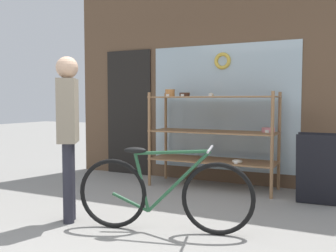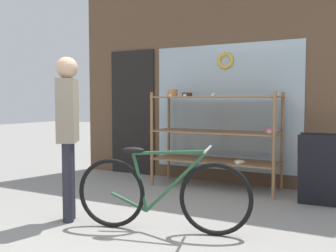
% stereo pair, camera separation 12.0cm
% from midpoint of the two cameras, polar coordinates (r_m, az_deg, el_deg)
% --- Properties ---
extents(ground_plane, '(30.00, 30.00, 0.00)m').
position_cam_midpoint_polar(ground_plane, '(3.56, -10.11, -16.72)').
color(ground_plane, gray).
extents(storefront_facade, '(4.77, 0.13, 3.99)m').
position_cam_midpoint_polar(storefront_facade, '(5.89, 5.66, 10.43)').
color(storefront_facade, brown).
rests_on(storefront_facade, ground_plane).
extents(display_case, '(1.81, 0.60, 1.42)m').
position_cam_midpoint_polar(display_case, '(5.39, 6.18, -0.56)').
color(display_case, '#8E6642').
rests_on(display_case, ground_plane).
extents(bicycle, '(1.67, 0.56, 0.82)m').
position_cam_midpoint_polar(bicycle, '(3.62, -1.70, -10.24)').
color(bicycle, black).
rests_on(bicycle, ground_plane).
extents(sandwich_board, '(0.49, 0.40, 0.85)m').
position_cam_midpoint_polar(sandwich_board, '(4.83, 21.16, -6.14)').
color(sandwich_board, black).
rests_on(sandwich_board, ground_plane).
extents(pedestrian, '(0.32, 0.37, 1.70)m').
position_cam_midpoint_polar(pedestrian, '(3.97, -15.83, 0.18)').
color(pedestrian, '#282833').
rests_on(pedestrian, ground_plane).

